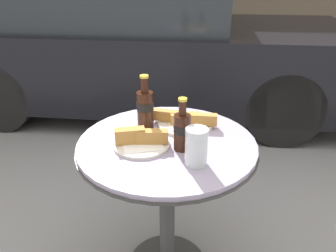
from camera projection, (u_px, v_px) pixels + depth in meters
name	position (u px, v px, depth m)	size (l,w,h in m)	color
bistro_table	(167.00, 173.00, 1.38)	(0.73, 0.73, 0.71)	#333333
cola_bottle_left	(145.00, 107.00, 1.39)	(0.07, 0.07, 0.23)	#33190F
cola_bottle_right	(182.00, 130.00, 1.22)	(0.06, 0.06, 0.21)	#33190F
drinking_glass	(196.00, 148.00, 1.14)	(0.08, 0.08, 0.14)	#C68923
lunch_plate_near	(141.00, 140.00, 1.27)	(0.22, 0.22, 0.07)	silver
lunch_plate_far	(185.00, 121.00, 1.44)	(0.29, 0.24, 0.06)	silver
parked_car	(144.00, 46.00, 3.29)	(3.93, 1.67, 1.33)	black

